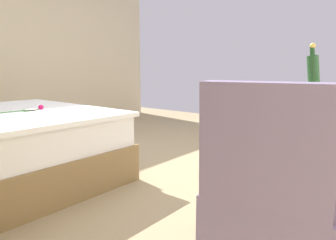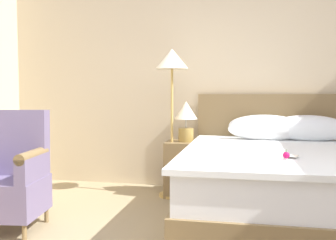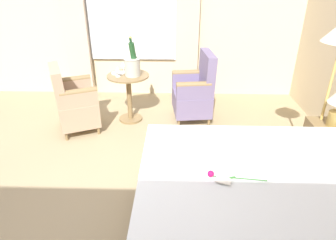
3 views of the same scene
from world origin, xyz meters
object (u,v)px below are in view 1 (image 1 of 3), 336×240
at_px(armchair_by_window, 270,194).
at_px(armchair_facing_bed, 296,135).
at_px(side_table_round, 310,153).
at_px(wine_glass_near_edge, 308,103).
at_px(snack_plate, 327,116).
at_px(champagne_bucket, 310,98).

bearing_deg(armchair_by_window, armchair_facing_bed, -77.66).
xyz_separation_m(side_table_round, wine_glass_near_edge, (0.07, -0.12, 0.35)).
bearing_deg(snack_plate, armchair_by_window, 89.47).
bearing_deg(wine_glass_near_edge, snack_plate, -170.45).
bearing_deg(champagne_bucket, snack_plate, -109.66).
bearing_deg(wine_glass_near_edge, armchair_facing_bed, -67.91).
xyz_separation_m(side_table_round, armchair_by_window, (-0.05, 0.93, 0.00)).
relative_size(side_table_round, snack_plate, 3.74).
xyz_separation_m(champagne_bucket, armchair_facing_bed, (0.29, -0.76, -0.44)).
relative_size(champagne_bucket, snack_plate, 2.92).
bearing_deg(armchair_by_window, side_table_round, -86.69).
relative_size(champagne_bucket, armchair_by_window, 0.54).
bearing_deg(wine_glass_near_edge, armchair_by_window, 96.67).
height_order(champagne_bucket, snack_plate, champagne_bucket).
bearing_deg(armchair_facing_bed, champagne_bucket, 110.54).
relative_size(side_table_round, wine_glass_near_edge, 4.84).
relative_size(side_table_round, champagne_bucket, 1.28).
xyz_separation_m(snack_plate, armchair_facing_bed, (0.36, -0.55, -0.29)).
distance_m(side_table_round, wine_glass_near_edge, 0.38).
height_order(side_table_round, snack_plate, snack_plate).
bearing_deg(snack_plate, side_table_round, 66.42).
relative_size(wine_glass_near_edge, armchair_by_window, 0.14).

